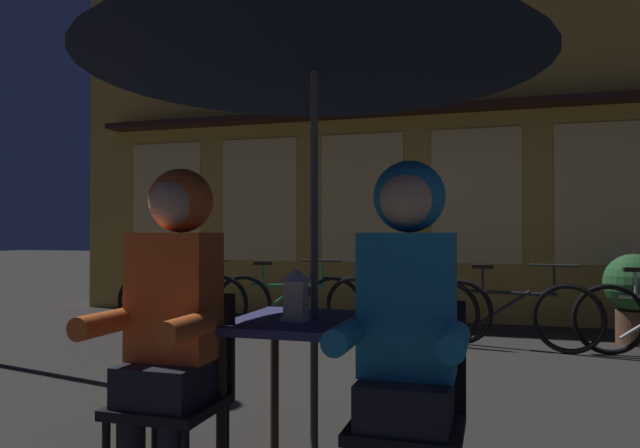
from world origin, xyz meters
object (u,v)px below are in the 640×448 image
Objects in this scene: lantern at (296,293)px; bicycle_second at (287,303)px; chair_right at (409,406)px; bicycle_third at (398,308)px; person_right_hooded at (407,311)px; bicycle_fourth at (512,313)px; cafe_table at (314,341)px; patio_umbrella at (314,30)px; person_left_hooded at (171,302)px; potted_plant at (634,291)px; chair_left at (178,387)px; bicycle_nearest at (181,301)px.

lantern is 4.00m from bicycle_second.
chair_right is 3.99m from bicycle_third.
person_right_hooded is at bearing -80.60° from bicycle_third.
bicycle_fourth is at bearing -3.07° from bicycle_third.
cafe_table is 0.45× the size of bicycle_fourth.
bicycle_fourth is at bearing 74.93° from patio_umbrella.
bicycle_third is at bearing 176.93° from bicycle_fourth.
patio_umbrella is 1.20m from lantern.
bicycle_second and bicycle_fourth have the same top height.
bicycle_third is (-0.12, 3.64, -0.51)m from lantern.
person_left_hooded is at bearing -138.43° from patio_umbrella.
person_right_hooded is at bearing -110.19° from potted_plant.
bicycle_nearest is (-2.23, 3.90, -0.14)m from chair_left.
person_right_hooded is 4.86m from potted_plant.
bicycle_fourth is (0.94, 3.51, -0.29)m from cafe_table.
bicycle_second is 1.01× the size of bicycle_fourth.
chair_right is 0.62× the size of person_right_hooded.
person_left_hooded is at bearing -109.91° from bicycle_fourth.
patio_umbrella is 4.01m from bicycle_fourth.
cafe_table is 0.53× the size of person_left_hooded.
person_right_hooded is at bearing -64.80° from bicycle_second.
bicycle_nearest is 1.01× the size of bicycle_third.
patio_umbrella is at bearing 37.55° from chair_left.
bicycle_second is at bearing 111.50° from cafe_table.
chair_right is at bearing -50.77° from bicycle_nearest.
chair_left is at bearing -94.35° from bicycle_third.
potted_plant is at bearing 69.58° from chair_right.
chair_right is 0.95× the size of potted_plant.
chair_left is 4.13m from bicycle_second.
cafe_table is at bearing 37.55° from chair_left.
person_right_hooded is (0.48, -0.43, -1.21)m from patio_umbrella.
chair_left is 0.52× the size of bicycle_nearest.
person_right_hooded is at bearing 0.00° from person_left_hooded.
lantern is 0.14× the size of bicycle_nearest.
bicycle_nearest is at bearing -173.08° from potted_plant.
person_left_hooded is 0.96m from person_right_hooded.
bicycle_nearest is at bearing 119.35° from person_left_hooded.
person_left_hooded is 1.52× the size of potted_plant.
patio_umbrella reaches higher than bicycle_second.
bicycle_second is 1.26m from bicycle_third.
bicycle_nearest is (-2.64, 3.61, -0.51)m from lantern.
potted_plant is (1.67, 4.55, -0.30)m from person_right_hooded.
bicycle_second is at bearing 111.50° from patio_umbrella.
potted_plant reaches higher than chair_left.
chair_right is 0.52× the size of bicycle_third.
patio_umbrella is at bearing -105.07° from bicycle_fourth.
lantern is at bearing -117.80° from potted_plant.
potted_plant is at bearing 59.63° from chair_left.
bicycle_second is 2.38m from bicycle_fourth.
potted_plant is (2.63, 4.55, -0.30)m from person_left_hooded.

